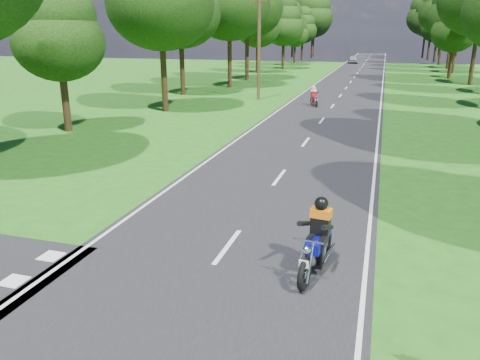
% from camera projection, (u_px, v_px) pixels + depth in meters
% --- Properties ---
extents(ground, '(160.00, 160.00, 0.00)m').
position_uv_depth(ground, '(197.00, 288.00, 9.65)').
color(ground, '#1F5713').
rests_on(ground, ground).
extents(main_road, '(7.00, 140.00, 0.02)m').
position_uv_depth(main_road, '(354.00, 77.00, 55.30)').
color(main_road, black).
rests_on(main_road, ground).
extents(road_markings, '(7.40, 140.00, 0.01)m').
position_uv_depth(road_markings, '(352.00, 78.00, 53.63)').
color(road_markings, silver).
rests_on(road_markings, main_road).
extents(treeline, '(40.00, 115.35, 14.78)m').
position_uv_depth(treeline, '(375.00, 7.00, 61.62)').
color(treeline, black).
rests_on(treeline, ground).
extents(telegraph_pole, '(1.20, 0.26, 8.00)m').
position_uv_depth(telegraph_pole, '(259.00, 46.00, 35.64)').
color(telegraph_pole, '#382616').
rests_on(telegraph_pole, ground).
extents(rider_near_blue, '(0.94, 2.08, 1.67)m').
position_uv_depth(rider_near_blue, '(317.00, 236.00, 10.02)').
color(rider_near_blue, '#0D1294').
rests_on(rider_near_blue, main_road).
extents(rider_far_red, '(1.12, 1.77, 1.40)m').
position_uv_depth(rider_far_red, '(314.00, 96.00, 33.27)').
color(rider_far_red, '#A70C1E').
rests_on(rider_far_red, main_road).
extents(distant_car, '(2.09, 4.05, 1.32)m').
position_uv_depth(distant_car, '(353.00, 59.00, 80.11)').
color(distant_car, '#B1B3B8').
rests_on(distant_car, main_road).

